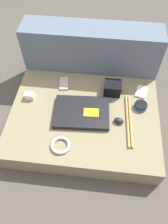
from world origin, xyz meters
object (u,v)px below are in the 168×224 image
at_px(computer_mouse, 119,121).
at_px(phone_silver, 64,83).
at_px(laptop, 82,112).
at_px(speaker_puck, 141,106).
at_px(charger_brick, 29,96).
at_px(phone_black, 141,92).
at_px(camera_pouch, 112,88).

xyz_separation_m(computer_mouse, phone_silver, (-0.37, 0.27, -0.01)).
distance_m(laptop, phone_silver, 0.27).
distance_m(speaker_puck, charger_brick, 0.70).
xyz_separation_m(speaker_puck, charger_brick, (-0.70, -0.00, 0.01)).
distance_m(phone_black, charger_brick, 0.72).
relative_size(computer_mouse, charger_brick, 1.13).
height_order(computer_mouse, phone_black, computer_mouse).
bearing_deg(camera_pouch, computer_mouse, -78.09).
bearing_deg(phone_silver, speaker_puck, -23.31).
bearing_deg(charger_brick, phone_silver, 36.51).
height_order(phone_silver, camera_pouch, camera_pouch).
relative_size(laptop, phone_black, 3.02).
xyz_separation_m(phone_black, charger_brick, (-0.71, -0.13, 0.02)).
relative_size(computer_mouse, phone_black, 0.57).
height_order(laptop, phone_silver, laptop).
xyz_separation_m(laptop, phone_silver, (-0.15, 0.23, -0.01)).
relative_size(speaker_puck, camera_pouch, 0.76).
distance_m(speaker_puck, phone_black, 0.13).
bearing_deg(camera_pouch, laptop, -132.41).
bearing_deg(speaker_puck, computer_mouse, -136.16).
distance_m(speaker_puck, phone_silver, 0.52).
xyz_separation_m(computer_mouse, charger_brick, (-0.57, 0.12, 0.01)).
bearing_deg(phone_silver, camera_pouch, -14.16).
bearing_deg(phone_silver, laptop, -64.77).
bearing_deg(phone_black, phone_silver, -167.73).
bearing_deg(laptop, phone_silver, 119.29).
height_order(computer_mouse, camera_pouch, camera_pouch).
distance_m(computer_mouse, phone_silver, 0.46).
distance_m(laptop, speaker_puck, 0.37).
distance_m(camera_pouch, charger_brick, 0.53).
height_order(laptop, computer_mouse, same).
xyz_separation_m(speaker_puck, phone_black, (0.01, 0.13, -0.01)).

